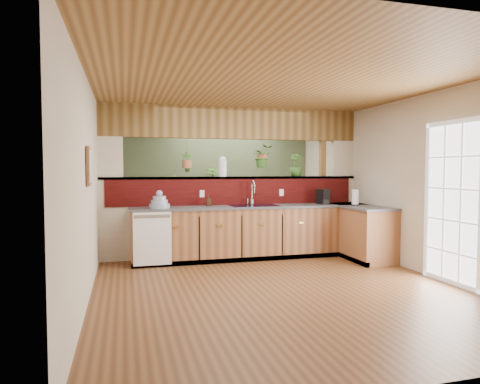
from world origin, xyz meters
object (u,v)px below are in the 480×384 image
object	(u,v)px
dish_stack	(159,203)
soap_dispenser	(209,201)
faucet	(252,192)
glass_jar	(222,167)
coffee_maker	(323,197)
shelving_console	(191,216)
paper_towel	(355,198)

from	to	relation	value
dish_stack	soap_dispenser	size ratio (longest dim) A/B	1.82
faucet	soap_dispenser	xyz separation A→B (m)	(-0.79, -0.06, -0.14)
faucet	glass_jar	bearing A→B (deg)	156.09
soap_dispenser	coffee_maker	world-z (taller)	coffee_maker
dish_stack	glass_jar	bearing A→B (deg)	22.62
coffee_maker	glass_jar	world-z (taller)	glass_jar
faucet	glass_jar	world-z (taller)	glass_jar
faucet	coffee_maker	bearing A→B (deg)	-8.74
dish_stack	soap_dispenser	bearing A→B (deg)	13.22
coffee_maker	glass_jar	xyz separation A→B (m)	(-1.74, 0.41, 0.54)
soap_dispenser	shelving_console	size ratio (longest dim) A/B	0.11
glass_jar	shelving_console	size ratio (longest dim) A/B	0.22
soap_dispenser	shelving_console	bearing A→B (deg)	89.13
faucet	paper_towel	bearing A→B (deg)	-20.13
dish_stack	coffee_maker	size ratio (longest dim) A/B	1.21
soap_dispenser	paper_towel	size ratio (longest dim) A/B	0.62
dish_stack	soap_dispenser	xyz separation A→B (m)	(0.83, 0.19, 0.00)
faucet	dish_stack	world-z (taller)	faucet
dish_stack	shelving_console	bearing A→B (deg)	70.00
faucet	paper_towel	size ratio (longest dim) A/B	1.47
dish_stack	coffee_maker	xyz separation A→B (m)	(2.87, 0.06, 0.04)
faucet	shelving_console	bearing A→B (deg)	109.65
soap_dispenser	coffee_maker	bearing A→B (deg)	-3.68
paper_towel	dish_stack	bearing A→B (deg)	173.91
coffee_maker	soap_dispenser	bearing A→B (deg)	166.45
coffee_maker	dish_stack	bearing A→B (deg)	171.40
soap_dispenser	paper_towel	world-z (taller)	paper_towel
shelving_console	soap_dispenser	bearing A→B (deg)	-111.98
coffee_maker	paper_towel	distance (m)	0.57
dish_stack	shelving_console	distance (m)	2.57
dish_stack	paper_towel	world-z (taller)	paper_towel
dish_stack	coffee_maker	bearing A→B (deg)	1.27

